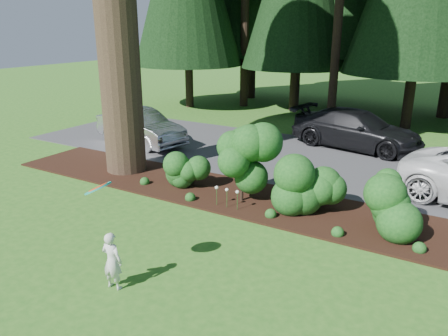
% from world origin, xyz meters
% --- Properties ---
extents(ground, '(80.00, 80.00, 0.00)m').
position_xyz_m(ground, '(0.00, 0.00, 0.00)').
color(ground, '#2B631C').
rests_on(ground, ground).
extents(mulch_bed, '(16.00, 2.50, 0.05)m').
position_xyz_m(mulch_bed, '(0.00, 3.25, 0.03)').
color(mulch_bed, black).
rests_on(mulch_bed, ground).
extents(driveway, '(22.00, 6.00, 0.03)m').
position_xyz_m(driveway, '(0.00, 7.50, 0.01)').
color(driveway, '#38383A').
rests_on(driveway, ground).
extents(shrub_row, '(6.53, 1.60, 1.61)m').
position_xyz_m(shrub_row, '(0.77, 3.14, 0.81)').
color(shrub_row, '#154416').
rests_on(shrub_row, ground).
extents(lily_cluster, '(0.69, 0.09, 0.57)m').
position_xyz_m(lily_cluster, '(-0.30, 2.40, 0.50)').
color(lily_cluster, '#154416').
rests_on(lily_cluster, ground).
extents(car_silver_wagon, '(4.24, 2.19, 1.33)m').
position_xyz_m(car_silver_wagon, '(-6.36, 6.12, 0.70)').
color(car_silver_wagon, '#B7B7BC').
rests_on(car_silver_wagon, driveway).
extents(car_dark_suv, '(5.14, 2.76, 1.41)m').
position_xyz_m(car_dark_suv, '(0.95, 9.80, 0.74)').
color(car_dark_suv, black).
rests_on(car_dark_suv, driveway).
extents(child, '(0.42, 0.30, 1.08)m').
position_xyz_m(child, '(-0.25, -1.63, 0.54)').
color(child, silver).
rests_on(child, ground).
extents(frisbee, '(0.46, 0.48, 0.27)m').
position_xyz_m(frisbee, '(-0.42, -1.63, 1.86)').
color(frisbee, teal).
rests_on(frisbee, ground).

